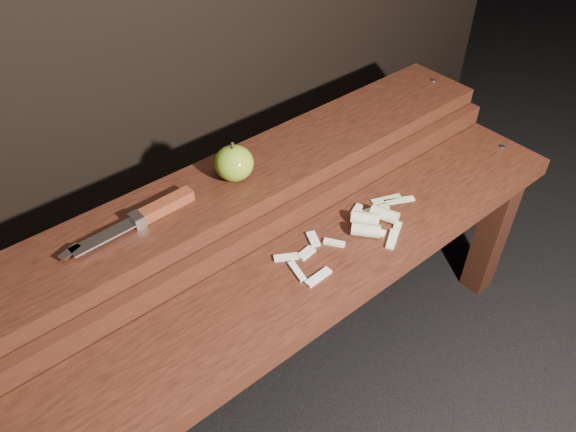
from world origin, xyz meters
TOP-DOWN VIEW (x-y plane):
  - ground at (0.00, 0.00)m, footprint 60.00×60.00m
  - bench_front_tier at (0.00, -0.06)m, footprint 1.20×0.20m
  - bench_rear_tier at (0.00, 0.17)m, footprint 1.20×0.21m
  - apple at (-0.04, 0.17)m, footprint 0.08×0.08m
  - knife at (-0.22, 0.17)m, footprint 0.26×0.03m
  - apple_scraps at (0.11, -0.04)m, footprint 0.34×0.14m

SIDE VIEW (x-z plane):
  - ground at x=0.00m, z-range 0.00..0.00m
  - bench_front_tier at x=0.00m, z-range 0.14..0.56m
  - bench_rear_tier at x=0.00m, z-range 0.16..0.67m
  - apple_scraps at x=0.11m, z-range 0.42..0.44m
  - knife at x=-0.22m, z-range 0.50..0.52m
  - apple at x=-0.04m, z-range 0.49..0.57m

